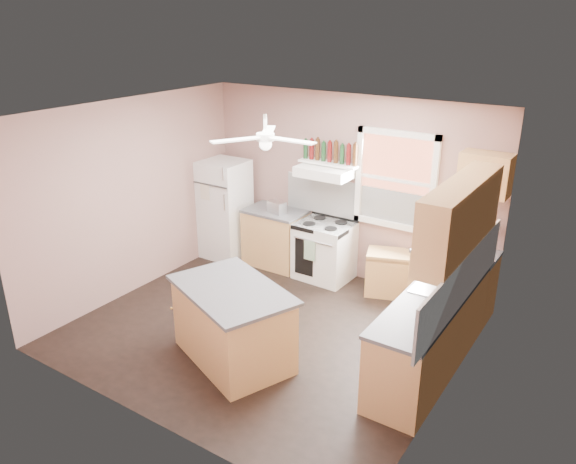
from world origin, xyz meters
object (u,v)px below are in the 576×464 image
Objects in this scene: stove at (324,251)px; cart at (389,273)px; island at (233,325)px; toaster at (277,207)px; refrigerator at (225,209)px.

stove is 1.03m from cart.
island is (-0.82, -2.46, 0.11)m from cart.
toaster is 0.33× the size of stove.
toaster is at bearing 2.70° from refrigerator.
stove is (1.75, 0.16, -0.36)m from refrigerator.
toaster reaches higher than island.
stove is 0.64× the size of island.
cart is at bearing 3.13° from refrigerator.
island is (0.20, -2.41, 0.00)m from stove.
stove is at bearing 116.81° from island.
island is at bearing -50.25° from refrigerator.
stove is 2.42m from island.
refrigerator is 1.17× the size of island.
refrigerator is 5.65× the size of toaster.
island reaches higher than cart.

